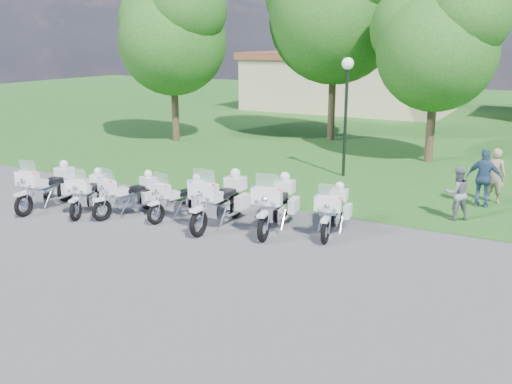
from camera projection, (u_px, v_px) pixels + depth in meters
The scene contains 17 objects.
ground at pixel (205, 232), 15.37m from camera, with size 100.00×100.00×0.00m, color #4D4D52.
grass_lawn at pixel (428, 116), 38.24m from camera, with size 100.00×48.00×0.01m, color #23561B.
motorcycle_0 at pixel (48, 186), 17.43m from camera, with size 0.92×2.44×1.64m.
motorcycle_1 at pixel (89, 192), 17.02m from camera, with size 1.17×2.11×1.47m.
motorcycle_2 at pixel (129, 194), 16.77m from camera, with size 1.13×2.18×1.50m.
motorcycle_3 at pixel (180, 197), 16.50m from camera, with size 1.00×2.13×1.45m.
motorcycle_4 at pixel (221, 199), 15.75m from camera, with size 0.87×2.65×1.78m.
motorcycle_5 at pixel (276, 203), 15.43m from camera, with size 1.11×2.57×1.74m.
motorcycle_6 at pixel (334, 210), 15.17m from camera, with size 0.96×2.24×1.51m.
lamp_post at pixel (347, 88), 20.78m from camera, with size 0.44×0.44×4.40m.
tree_0 at pixel (172, 31), 27.72m from camera, with size 6.15×5.24×8.19m.
tree_1 at pixel (334, 5), 27.65m from camera, with size 7.52×6.42×10.03m.
tree_2 at pixel (437, 40), 22.92m from camera, with size 5.67×4.83×7.55m.
building_west at pixel (350, 81), 41.33m from camera, with size 14.56×8.32×4.10m.
bystander_a at pixel (495, 176), 17.97m from camera, with size 0.63×0.42×1.73m, color tan.
bystander_b at pixel (457, 193), 16.23m from camera, with size 0.76×0.59×1.56m, color slate.
bystander_c at pixel (484, 179), 17.42m from camera, with size 1.06×0.44×1.81m, color navy.
Camera 1 is at (8.18, -12.12, 5.04)m, focal length 40.00 mm.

